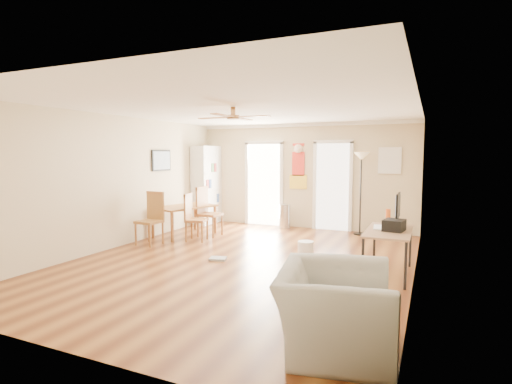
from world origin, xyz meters
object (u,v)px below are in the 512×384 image
at_px(dining_table, 185,221).
at_px(torchiere_lamp, 361,194).
at_px(wastebasket_a, 306,250).
at_px(wastebasket_b, 295,279).
at_px(dining_chair_right_b, 197,217).
at_px(printer, 394,225).
at_px(armchair, 335,309).
at_px(dining_chair_near, 149,219).
at_px(trash_can, 285,216).
at_px(bookshelf, 207,185).
at_px(dining_chair_right_a, 210,212).
at_px(computer_desk, 388,252).

bearing_deg(dining_table, torchiere_lamp, 25.29).
relative_size(wastebasket_a, wastebasket_b, 0.95).
distance_m(dining_chair_right_b, torchiere_lamp, 3.73).
height_order(printer, armchair, printer).
relative_size(dining_chair_near, wastebasket_a, 3.33).
bearing_deg(wastebasket_a, dining_table, 164.54).
height_order(dining_table, torchiere_lamp, torchiere_lamp).
xyz_separation_m(trash_can, torchiere_lamp, (1.85, -0.04, 0.64)).
bearing_deg(trash_can, wastebasket_b, -68.48).
xyz_separation_m(bookshelf, dining_table, (0.37, -1.59, -0.69)).
xyz_separation_m(dining_chair_right_a, printer, (4.05, -1.45, 0.23)).
height_order(trash_can, wastebasket_a, trash_can).
relative_size(dining_chair_near, torchiere_lamp, 0.56).
distance_m(dining_chair_right_b, computer_desk, 4.07).
distance_m(dining_table, dining_chair_near, 1.09).
bearing_deg(dining_chair_near, wastebasket_b, -18.62).
xyz_separation_m(dining_chair_right_a, wastebasket_b, (2.91, -2.71, -0.38)).
relative_size(computer_desk, printer, 3.93).
bearing_deg(wastebasket_a, armchair, -68.31).
xyz_separation_m(dining_chair_right_b, computer_desk, (3.98, -0.87, -0.15)).
xyz_separation_m(dining_chair_right_a, dining_chair_right_b, (0.00, -0.55, -0.05)).
relative_size(torchiere_lamp, computer_desk, 1.46).
bearing_deg(printer, torchiere_lamp, 117.84).
relative_size(bookshelf, wastebasket_a, 6.45).
relative_size(torchiere_lamp, printer, 5.73).
distance_m(bookshelf, computer_desk, 5.69).
height_order(computer_desk, armchair, armchair).
relative_size(dining_table, torchiere_lamp, 0.72).
bearing_deg(dining_chair_right_b, torchiere_lamp, -69.18).
xyz_separation_m(torchiere_lamp, armchair, (0.68, -5.56, -0.56)).
bearing_deg(bookshelf, armchair, -47.76).
bearing_deg(computer_desk, dining_chair_right_a, 160.35).
xyz_separation_m(printer, armchair, (-0.30, -2.59, -0.39)).
bearing_deg(dining_table, trash_can, 44.65).
bearing_deg(torchiere_lamp, bookshelf, -178.25).
bearing_deg(dining_chair_right_b, wastebasket_b, -139.79).
relative_size(bookshelf, trash_can, 3.43).
relative_size(computer_desk, wastebasket_b, 3.88).
bearing_deg(wastebasket_b, dining_table, 143.92).
relative_size(bookshelf, armchair, 1.73).
bearing_deg(armchair, trash_can, 13.88).
height_order(dining_chair_right_a, torchiere_lamp, torchiere_lamp).
relative_size(trash_can, torchiere_lamp, 0.32).
distance_m(dining_table, armchair, 5.77).
height_order(bookshelf, computer_desk, bookshelf).
relative_size(dining_chair_right_a, wastebasket_a, 3.45).
relative_size(dining_chair_right_b, trash_can, 1.67).
bearing_deg(wastebasket_b, computer_desk, 50.50).
relative_size(torchiere_lamp, armchair, 1.59).
distance_m(bookshelf, wastebasket_a, 4.35).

